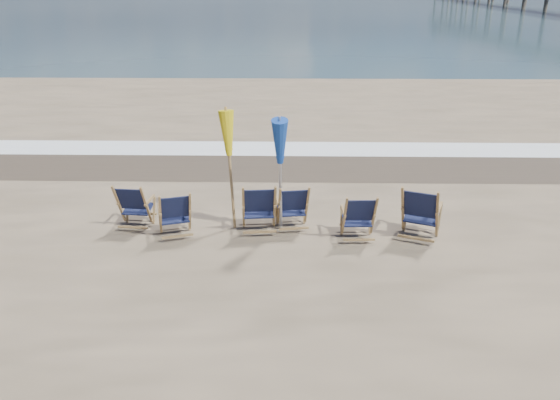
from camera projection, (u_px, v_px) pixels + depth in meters
The scene contains 10 objects.
surf_foam at pixel (284, 149), 15.69m from camera, with size 200.00×1.40×0.01m, color silver.
wet_sand_strip at pixel (284, 165), 14.31m from camera, with size 200.00×2.60×0.00m, color #42362A.
beach_chair_0 at pixel (146, 207), 10.47m from camera, with size 0.63×0.70×0.98m, color #121836, non-canonical shape.
beach_chair_1 at pixel (190, 213), 10.20m from camera, with size 0.62×0.70×0.97m, color #121836, non-canonical shape.
beach_chair_2 at pixel (275, 208), 10.31m from camera, with size 0.68×0.76×1.06m, color #121836, non-canonical shape.
beach_chair_3 at pixel (307, 207), 10.48m from camera, with size 0.62×0.70×0.97m, color #121836, non-canonical shape.
beach_chair_4 at pixel (374, 218), 10.00m from camera, with size 0.62×0.70×0.97m, color #121836, non-canonical shape.
beach_chair_5 at pixel (437, 216), 9.89m from camera, with size 0.71×0.80×1.12m, color #121836, non-canonical shape.
umbrella_yellow at pixel (230, 140), 10.20m from camera, with size 0.30×0.30×2.28m.
umbrella_blue at pixel (280, 143), 9.76m from camera, with size 0.30×0.30×2.36m.
Camera 1 is at (0.18, -6.78, 4.58)m, focal length 35.00 mm.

